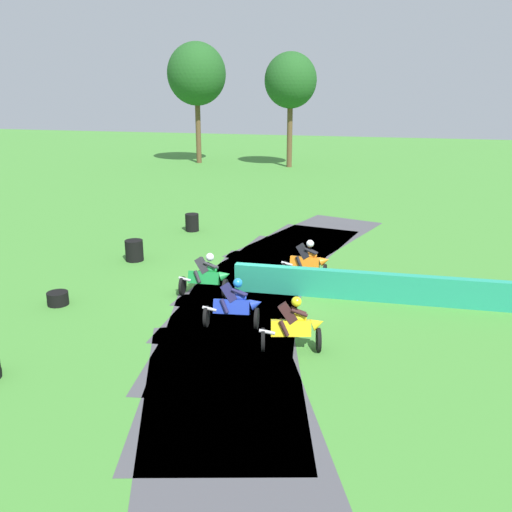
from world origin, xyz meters
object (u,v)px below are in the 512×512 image
motorcycle_lead_orange (307,261)px  motorcycle_chase_green (207,276)px  motorcycle_fourth_yellow (294,325)px  tire_stack_near (192,222)px  motorcycle_trailing_blue (235,304)px  tire_stack_mid_a (134,250)px  tire_stack_mid_b (58,298)px

motorcycle_lead_orange → motorcycle_chase_green: motorcycle_lead_orange is taller
motorcycle_fourth_yellow → motorcycle_lead_orange: bearing=96.0°
motorcycle_chase_green → tire_stack_near: 8.28m
motorcycle_lead_orange → motorcycle_trailing_blue: bearing=-106.3°
motorcycle_lead_orange → motorcycle_fourth_yellow: (0.57, -5.39, -0.01)m
motorcycle_trailing_blue → tire_stack_mid_a: motorcycle_trailing_blue is taller
tire_stack_mid_a → motorcycle_chase_green: bearing=-34.9°
motorcycle_fourth_yellow → tire_stack_mid_a: size_ratio=2.10×
motorcycle_chase_green → tire_stack_mid_b: bearing=-154.4°
motorcycle_chase_green → motorcycle_lead_orange: bearing=39.1°
motorcycle_trailing_blue → tire_stack_mid_b: (-5.67, 0.12, -0.43)m
motorcycle_chase_green → tire_stack_near: (-3.39, 7.55, -0.23)m
motorcycle_trailing_blue → motorcycle_chase_green: bearing=126.6°
motorcycle_lead_orange → tire_stack_mid_a: size_ratio=2.10×
motorcycle_fourth_yellow → tire_stack_mid_b: motorcycle_fourth_yellow is taller
motorcycle_fourth_yellow → tire_stack_mid_a: motorcycle_fourth_yellow is taller
motorcycle_trailing_blue → tire_stack_mid_b: bearing=178.8°
motorcycle_chase_green → motorcycle_trailing_blue: bearing=-53.4°
motorcycle_trailing_blue → tire_stack_near: motorcycle_trailing_blue is taller
motorcycle_chase_green → tire_stack_near: motorcycle_chase_green is taller
tire_stack_near → tire_stack_mid_a: bearing=-95.9°
motorcycle_lead_orange → tire_stack_near: motorcycle_lead_orange is taller
motorcycle_lead_orange → motorcycle_chase_green: size_ratio=1.00×
motorcycle_lead_orange → motorcycle_fourth_yellow: size_ratio=1.00×
tire_stack_mid_a → tire_stack_near: bearing=84.1°
motorcycle_chase_green → motorcycle_fourth_yellow: size_ratio=1.00×
motorcycle_fourth_yellow → tire_stack_mid_b: bearing=171.6°
tire_stack_mid_b → motorcycle_chase_green: bearing=25.6°
tire_stack_near → tire_stack_mid_a: same height
motorcycle_chase_green → tire_stack_near: size_ratio=2.10×
tire_stack_mid_b → motorcycle_lead_orange: bearing=31.6°
motorcycle_chase_green → tire_stack_mid_a: size_ratio=2.10×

